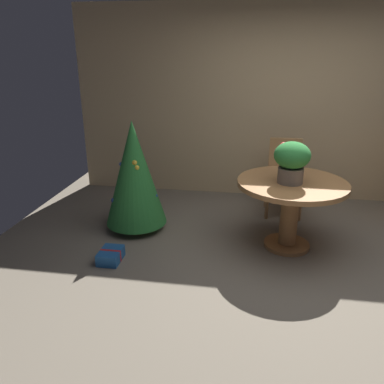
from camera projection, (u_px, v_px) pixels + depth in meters
name	position (u px, v px, depth m)	size (l,w,h in m)	color
ground_plane	(300.00, 277.00, 3.53)	(6.60, 6.60, 0.00)	#756B5B
back_wall_panel	(292.00, 105.00, 5.11)	(6.00, 0.10, 2.60)	tan
round_dining_table	(291.00, 197.00, 3.89)	(1.12, 1.12, 0.74)	#9E6B3D
flower_vase	(292.00, 160.00, 3.70)	(0.36, 0.36, 0.42)	#665B51
wooden_chair_far	(284.00, 173.00, 4.80)	(0.44, 0.44, 0.95)	#B27F4C
holiday_tree	(134.00, 173.00, 4.27)	(0.70, 0.70, 1.28)	brown
gift_box_blue	(111.00, 255.00, 3.78)	(0.21, 0.29, 0.12)	#1E569E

